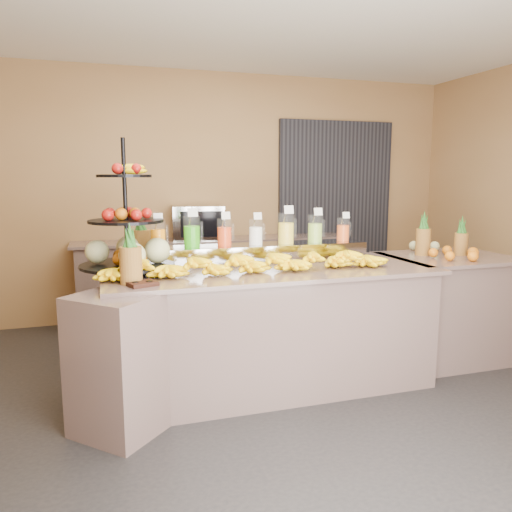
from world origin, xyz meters
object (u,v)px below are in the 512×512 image
right_fruit_pile (447,248)px  fruit_stand (134,239)px  banana_heap (252,260)px  pitcher_tray (256,254)px  condiment_caddy (142,284)px  oven_warmer (198,223)px

right_fruit_pile → fruit_stand: bearing=177.8°
banana_heap → pitcher_tray: bearing=68.4°
pitcher_tray → fruit_stand: (-0.97, -0.11, 0.17)m
pitcher_tray → condiment_caddy: size_ratio=10.58×
condiment_caddy → oven_warmer: bearing=70.7°
pitcher_tray → right_fruit_pile: size_ratio=4.13×
banana_heap → fruit_stand: bearing=163.1°
oven_warmer → condiment_caddy: bearing=-102.3°
banana_heap → condiment_caddy: 0.85m
banana_heap → right_fruit_pile: size_ratio=4.87×
condiment_caddy → oven_warmer: 2.43m
pitcher_tray → banana_heap: (-0.14, -0.36, 0.01)m
oven_warmer → banana_heap: bearing=-82.7°
pitcher_tray → right_fruit_pile: 1.70m
right_fruit_pile → condiment_caddy: bearing=-171.2°
right_fruit_pile → oven_warmer: (-1.84, 1.88, 0.11)m
fruit_stand → oven_warmer: size_ratio=1.72×
banana_heap → condiment_caddy: (-0.81, -0.26, -0.07)m
banana_heap → right_fruit_pile: bearing=4.6°
pitcher_tray → condiment_caddy: pitcher_tray is taller
pitcher_tray → oven_warmer: size_ratio=3.30×
oven_warmer → right_fruit_pile: bearing=-38.7°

